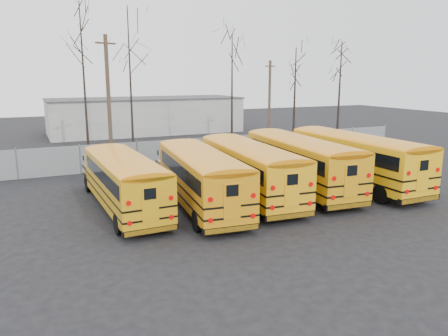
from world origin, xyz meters
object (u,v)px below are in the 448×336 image
bus_e (353,155)px  utility_pole_left (109,98)px  bus_d (299,159)px  bus_a (123,178)px  bus_b (200,174)px  bus_c (248,166)px  utility_pole_right (269,102)px

bus_e → utility_pole_left: bearing=131.2°
bus_e → bus_d: bearing=171.4°
bus_a → utility_pole_left: bearing=80.7°
bus_b → bus_c: bus_c is taller
bus_b → bus_d: size_ratio=0.95×
bus_c → bus_d: 3.52m
bus_e → utility_pole_right: (3.59, 16.25, 2.24)m
bus_d → bus_e: bus_e is taller
bus_a → bus_b: bearing=-17.6°
bus_b → utility_pole_left: 14.74m
bus_b → bus_c: size_ratio=0.98×
utility_pole_right → bus_c: bearing=-145.2°
bus_a → bus_c: (6.81, -0.54, 0.13)m
bus_a → bus_e: 13.96m
bus_e → utility_pole_right: bearing=78.1°
utility_pole_right → bus_a: bearing=-160.0°
utility_pole_left → bus_a: bearing=-122.1°
bus_b → bus_e: bearing=7.0°
bus_e → utility_pole_left: utility_pole_left is taller
bus_c → utility_pole_left: utility_pole_left is taller
bus_a → utility_pole_right: 23.44m
bus_b → utility_pole_right: bearing=55.9°
bus_a → utility_pole_left: (1.84, 13.18, 3.30)m
bus_b → utility_pole_left: utility_pole_left is taller
bus_a → bus_d: (10.31, -0.29, 0.19)m
utility_pole_left → bus_e: bearing=-73.5°
bus_c → utility_pole_left: size_ratio=1.16×
bus_a → bus_b: 3.86m
bus_c → utility_pole_left: bearing=114.6°
bus_a → bus_c: size_ratio=0.92×
bus_d → bus_e: (3.62, -0.58, 0.04)m
bus_c → bus_e: bus_e is taller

